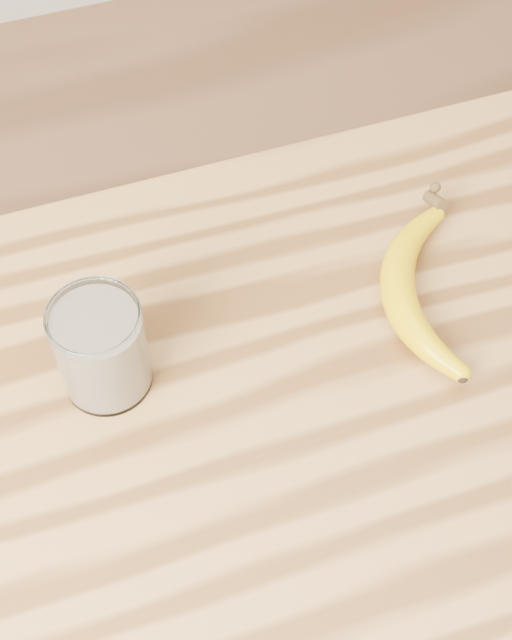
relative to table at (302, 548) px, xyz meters
name	(u,v)px	position (x,y,z in m)	size (l,w,h in m)	color
room	(357,70)	(0.00, 0.00, 0.58)	(4.04, 4.04, 2.70)	brown
table	(302,548)	(0.00, 0.00, 0.00)	(1.20, 0.80, 0.90)	#A2713A
smoothie_glass	(101,349)	(-0.13, 0.17, 0.18)	(0.08, 0.08, 0.10)	white
banana	(397,289)	(0.15, 0.16, 0.15)	(0.10, 0.29, 0.04)	#DBAB00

